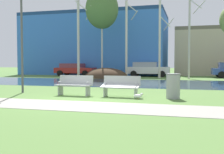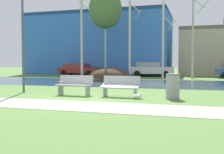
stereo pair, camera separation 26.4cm
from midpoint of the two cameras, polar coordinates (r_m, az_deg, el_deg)
ground_plane at (r=20.45m, az=5.77°, el=-1.06°), size 120.00×120.00×0.00m
paved_path_strip at (r=9.27m, az=-8.11°, el=-5.81°), size 60.00×2.07×0.01m
river_band at (r=19.63m, az=5.31°, el=-1.21°), size 80.00×8.13×0.01m
soil_mound at (r=26.31m, az=-0.24°, el=-0.17°), size 4.19×3.44×1.92m
bench_left at (r=12.11m, az=-7.17°, el=-1.54°), size 1.62×0.63×0.87m
bench_right at (r=11.44m, az=2.40°, el=-1.79°), size 1.62×0.63×0.87m
trash_bin at (r=11.09m, az=13.12°, el=-1.79°), size 0.56×0.56×0.99m
seagull at (r=10.77m, az=6.01°, el=-3.92°), size 0.40×0.15×0.25m
streetlamp at (r=13.89m, az=-17.47°, el=10.62°), size 0.32×0.32×4.88m
birch_far_left at (r=26.96m, az=-5.94°, el=9.18°), size 1.52×2.29×8.52m
birch_left at (r=27.88m, az=-1.11°, el=13.87°), size 3.24×3.24×8.67m
birch_center_left at (r=26.54m, az=4.03°, el=9.70°), size 1.24×2.15×8.96m
birch_center at (r=26.01m, az=10.89°, el=7.96°), size 1.38×2.25×7.30m
birch_center_right at (r=25.81m, az=16.75°, el=9.10°), size 1.42×2.33×8.28m
parked_van_nearest_red at (r=30.72m, az=-6.72°, el=1.62°), size 4.40×2.21×1.37m
parked_sedan_second_white at (r=28.78m, az=8.40°, el=1.65°), size 4.36×2.05×1.52m
building_blue_store at (r=35.82m, az=-2.11°, el=6.66°), size 17.47×8.98×7.53m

